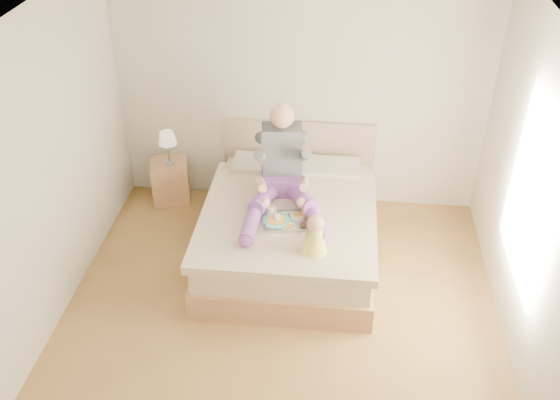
# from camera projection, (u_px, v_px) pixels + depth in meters

# --- Properties ---
(room) EXTENTS (4.02, 4.22, 2.71)m
(room) POSITION_uv_depth(u_px,v_px,m) (289.00, 183.00, 4.82)
(room) COLOR brown
(room) RESTS_ON ground
(bed) EXTENTS (1.70, 2.18, 1.00)m
(bed) POSITION_uv_depth(u_px,v_px,m) (290.00, 225.00, 6.38)
(bed) COLOR #9A6B48
(bed) RESTS_ON ground
(nightstand) EXTENTS (0.49, 0.46, 0.51)m
(nightstand) POSITION_uv_depth(u_px,v_px,m) (170.00, 181.00, 7.21)
(nightstand) COLOR #9A6B48
(nightstand) RESTS_ON ground
(lamp) EXTENTS (0.20, 0.20, 0.40)m
(lamp) POSITION_uv_depth(u_px,v_px,m) (167.00, 140.00, 6.86)
(lamp) COLOR #B4B5BB
(lamp) RESTS_ON nightstand
(adult) EXTENTS (0.82, 1.22, 0.98)m
(adult) POSITION_uv_depth(u_px,v_px,m) (282.00, 174.00, 6.11)
(adult) COLOR #773D9A
(adult) RESTS_ON bed
(tray) EXTENTS (0.50, 0.42, 0.13)m
(tray) POSITION_uv_depth(u_px,v_px,m) (286.00, 219.00, 5.92)
(tray) COLOR #B4B5BB
(tray) RESTS_ON bed
(baby) EXTENTS (0.25, 0.34, 0.38)m
(baby) POSITION_uv_depth(u_px,v_px,m) (315.00, 237.00, 5.49)
(baby) COLOR #F4ED4D
(baby) RESTS_ON bed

